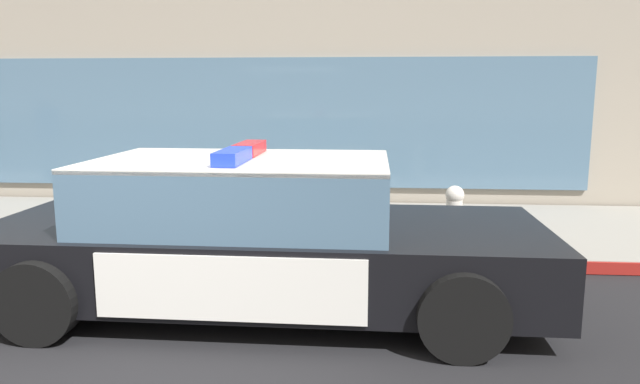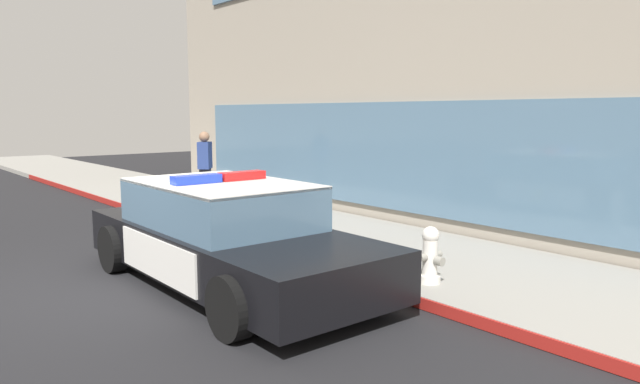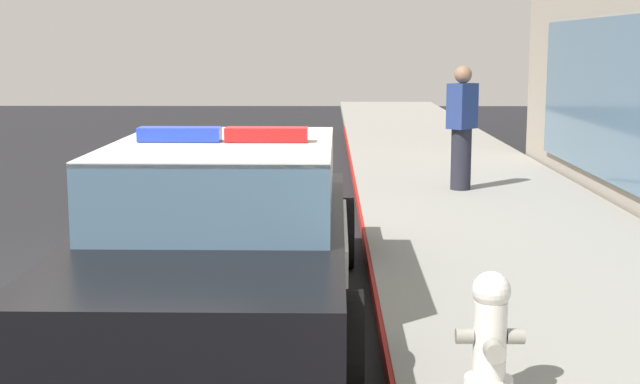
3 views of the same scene
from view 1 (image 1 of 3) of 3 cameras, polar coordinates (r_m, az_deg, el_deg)
The scene contains 6 objects.
ground at distance 4.89m, azimuth -20.20°, elevation -14.73°, with size 48.00×48.00×0.00m, color black.
sidewalk at distance 8.46m, azimuth -8.90°, elevation -3.31°, with size 48.00×3.21×0.15m, color gray.
curb_red_paint at distance 6.95m, azimuth -12.03°, elevation -6.32°, with size 28.80×0.04×0.14m, color maroon.
storefront_building at distance 15.73m, azimuth 3.96°, elevation 17.25°, with size 20.79×11.98×8.02m.
police_cruiser at distance 5.41m, azimuth -5.95°, elevation -4.16°, with size 5.02×2.17×1.49m.
fire_hydrant at distance 7.15m, azimuth 12.89°, elevation -2.37°, with size 0.34×0.39×0.73m.
Camera 1 is at (1.97, -4.01, 1.99)m, focal length 33.03 mm.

